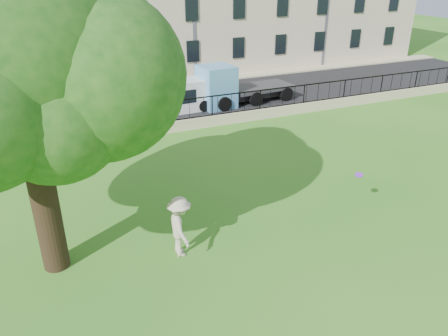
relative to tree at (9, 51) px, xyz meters
name	(u,v)px	position (x,y,z in m)	size (l,w,h in m)	color
ground	(272,258)	(6.23, -2.38, -6.33)	(120.00, 120.00, 0.00)	#2C6F1A
retaining_wall	(161,128)	(6.23, 9.62, -6.03)	(50.00, 0.40, 0.60)	tan
iron_railing	(160,113)	(6.23, 9.62, -5.18)	(50.00, 0.05, 1.13)	black
street	(139,109)	(6.23, 14.32, -6.33)	(60.00, 9.00, 0.01)	black
sidewalk	(122,89)	(6.23, 19.52, -6.27)	(60.00, 1.40, 0.12)	tan
tree	(9,51)	(0.00, 0.00, 0.00)	(7.86, 6.06, 9.61)	black
man	(180,227)	(3.73, -1.02, -5.34)	(1.28, 0.74, 1.98)	beige
frisbee	(359,175)	(10.23, -1.30, -4.75)	(0.27, 0.27, 0.03)	purple
red_sedan	(27,123)	(-0.23, 12.02, -5.61)	(1.53, 4.38, 1.44)	#AA1423
white_van	(176,96)	(8.23, 13.02, -5.40)	(4.47, 1.74, 1.88)	silver
blue_truck	(245,83)	(12.95, 13.02, -5.04)	(6.17, 2.19, 2.59)	#61A8E5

